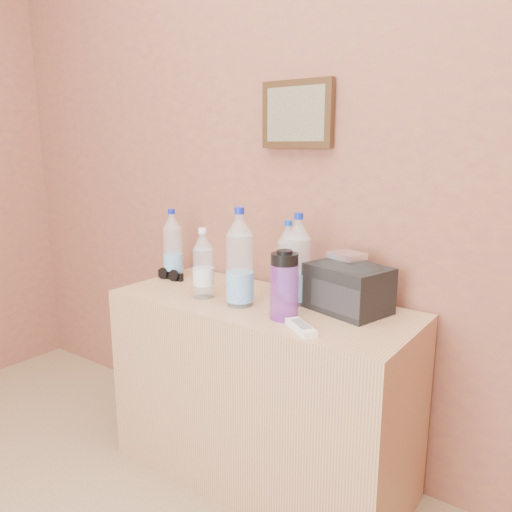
{
  "coord_description": "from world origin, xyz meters",
  "views": [
    {
      "loc": [
        0.8,
        0.3,
        1.29
      ],
      "look_at": [
        -0.22,
        1.71,
        0.9
      ],
      "focal_mm": 35.0,
      "sensor_mm": 36.0,
      "label": 1
    }
  ],
  "objects_px": {
    "pet_large_a": "(173,248)",
    "foil_packet": "(347,256)",
    "pet_large_b": "(288,263)",
    "ac_remote": "(301,327)",
    "sunglasses": "(171,275)",
    "dresser": "(261,391)",
    "pet_large_d": "(240,263)",
    "toiletry_bag": "(348,285)",
    "pet_large_c": "(298,264)",
    "nalgene_bottle": "(284,285)",
    "pet_small": "(203,267)"
  },
  "relations": [
    {
      "from": "pet_large_a",
      "to": "pet_large_c",
      "type": "height_order",
      "value": "pet_large_c"
    },
    {
      "from": "pet_small",
      "to": "pet_large_c",
      "type": "bearing_deg",
      "value": 24.05
    },
    {
      "from": "ac_remote",
      "to": "foil_packet",
      "type": "height_order",
      "value": "foil_packet"
    },
    {
      "from": "sunglasses",
      "to": "ac_remote",
      "type": "relative_size",
      "value": 0.95
    },
    {
      "from": "foil_packet",
      "to": "pet_large_b",
      "type": "bearing_deg",
      "value": 177.86
    },
    {
      "from": "pet_large_c",
      "to": "pet_large_b",
      "type": "bearing_deg",
      "value": 146.9
    },
    {
      "from": "pet_large_a",
      "to": "pet_large_d",
      "type": "bearing_deg",
      "value": -16.06
    },
    {
      "from": "ac_remote",
      "to": "nalgene_bottle",
      "type": "bearing_deg",
      "value": -177.02
    },
    {
      "from": "pet_large_d",
      "to": "pet_small",
      "type": "xyz_separation_m",
      "value": [
        -0.17,
        -0.01,
        -0.04
      ]
    },
    {
      "from": "pet_large_a",
      "to": "pet_large_b",
      "type": "relative_size",
      "value": 1.02
    },
    {
      "from": "dresser",
      "to": "foil_packet",
      "type": "xyz_separation_m",
      "value": [
        0.29,
        0.11,
        0.55
      ]
    },
    {
      "from": "pet_large_a",
      "to": "sunglasses",
      "type": "height_order",
      "value": "pet_large_a"
    },
    {
      "from": "pet_large_b",
      "to": "dresser",
      "type": "bearing_deg",
      "value": -109.95
    },
    {
      "from": "pet_large_b",
      "to": "sunglasses",
      "type": "relative_size",
      "value": 2.14
    },
    {
      "from": "pet_large_b",
      "to": "foil_packet",
      "type": "relative_size",
      "value": 2.69
    },
    {
      "from": "pet_large_d",
      "to": "sunglasses",
      "type": "height_order",
      "value": "pet_large_d"
    },
    {
      "from": "nalgene_bottle",
      "to": "sunglasses",
      "type": "bearing_deg",
      "value": 168.83
    },
    {
      "from": "pet_large_d",
      "to": "nalgene_bottle",
      "type": "bearing_deg",
      "value": -7.87
    },
    {
      "from": "dresser",
      "to": "ac_remote",
      "type": "relative_size",
      "value": 7.93
    },
    {
      "from": "pet_large_a",
      "to": "toiletry_bag",
      "type": "bearing_deg",
      "value": 2.39
    },
    {
      "from": "pet_large_d",
      "to": "toiletry_bag",
      "type": "bearing_deg",
      "value": 26.36
    },
    {
      "from": "pet_large_b",
      "to": "pet_large_c",
      "type": "relative_size",
      "value": 0.88
    },
    {
      "from": "dresser",
      "to": "pet_large_d",
      "type": "bearing_deg",
      "value": -121.48
    },
    {
      "from": "pet_large_a",
      "to": "pet_large_b",
      "type": "distance_m",
      "value": 0.56
    },
    {
      "from": "pet_large_b",
      "to": "ac_remote",
      "type": "bearing_deg",
      "value": -50.76
    },
    {
      "from": "dresser",
      "to": "pet_large_a",
      "type": "xyz_separation_m",
      "value": [
        -0.52,
        0.07,
        0.49
      ]
    },
    {
      "from": "dresser",
      "to": "ac_remote",
      "type": "height_order",
      "value": "ac_remote"
    },
    {
      "from": "dresser",
      "to": "pet_large_c",
      "type": "bearing_deg",
      "value": 30.55
    },
    {
      "from": "dresser",
      "to": "ac_remote",
      "type": "xyz_separation_m",
      "value": [
        0.27,
        -0.16,
        0.37
      ]
    },
    {
      "from": "pet_large_d",
      "to": "pet_large_b",
      "type": "bearing_deg",
      "value": 65.44
    },
    {
      "from": "pet_large_a",
      "to": "nalgene_bottle",
      "type": "bearing_deg",
      "value": -13.61
    },
    {
      "from": "dresser",
      "to": "pet_large_a",
      "type": "distance_m",
      "value": 0.72
    },
    {
      "from": "pet_large_b",
      "to": "pet_large_c",
      "type": "height_order",
      "value": "pet_large_c"
    },
    {
      "from": "pet_large_b",
      "to": "pet_large_d",
      "type": "height_order",
      "value": "pet_large_d"
    },
    {
      "from": "pet_large_b",
      "to": "pet_small",
      "type": "bearing_deg",
      "value": -142.58
    },
    {
      "from": "pet_large_a",
      "to": "foil_packet",
      "type": "distance_m",
      "value": 0.81
    },
    {
      "from": "toiletry_bag",
      "to": "pet_large_b",
      "type": "bearing_deg",
      "value": -168.31
    },
    {
      "from": "pet_small",
      "to": "toiletry_bag",
      "type": "relative_size",
      "value": 0.99
    },
    {
      "from": "sunglasses",
      "to": "ac_remote",
      "type": "distance_m",
      "value": 0.79
    },
    {
      "from": "pet_large_a",
      "to": "nalgene_bottle",
      "type": "distance_m",
      "value": 0.7
    },
    {
      "from": "pet_large_a",
      "to": "foil_packet",
      "type": "height_order",
      "value": "pet_large_a"
    },
    {
      "from": "pet_large_c",
      "to": "nalgene_bottle",
      "type": "relative_size",
      "value": 1.43
    },
    {
      "from": "foil_packet",
      "to": "nalgene_bottle",
      "type": "bearing_deg",
      "value": -121.18
    },
    {
      "from": "pet_large_a",
      "to": "ac_remote",
      "type": "xyz_separation_m",
      "value": [
        0.79,
        -0.23,
        -0.12
      ]
    },
    {
      "from": "pet_small",
      "to": "sunglasses",
      "type": "xyz_separation_m",
      "value": [
        -0.29,
        0.11,
        -0.1
      ]
    },
    {
      "from": "dresser",
      "to": "pet_large_c",
      "type": "xyz_separation_m",
      "value": [
        0.12,
        0.07,
        0.51
      ]
    },
    {
      "from": "pet_large_a",
      "to": "sunglasses",
      "type": "relative_size",
      "value": 2.18
    },
    {
      "from": "sunglasses",
      "to": "ac_remote",
      "type": "height_order",
      "value": "sunglasses"
    },
    {
      "from": "pet_large_c",
      "to": "pet_large_a",
      "type": "bearing_deg",
      "value": -179.79
    },
    {
      "from": "ac_remote",
      "to": "foil_packet",
      "type": "xyz_separation_m",
      "value": [
        0.02,
        0.27,
        0.18
      ]
    }
  ]
}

